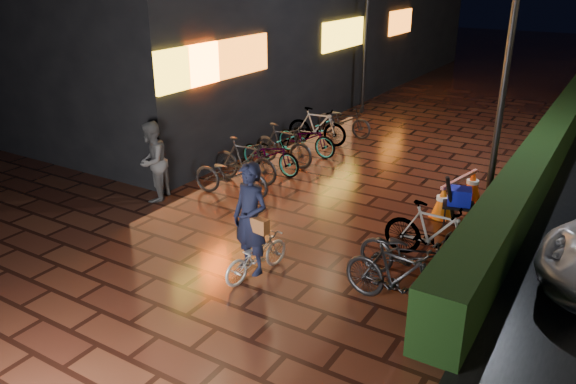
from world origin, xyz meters
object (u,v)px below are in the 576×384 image
Objects in this scene: bystander_person at (152,161)px; cyclist at (253,236)px; cart_assembly at (458,199)px; traffic_barrier at (458,193)px.

bystander_person is 3.94m from cyclist.
cyclist reaches higher than cart_assembly.
traffic_barrier is at bearing 65.95° from cyclist.
bystander_person is 6.34m from traffic_barrier.
traffic_barrier is (1.98, 4.44, -0.38)m from cyclist.
bystander_person reaches higher than cart_assembly.
cyclist is 4.21m from cart_assembly.
traffic_barrier is 1.52× the size of cart_assembly.
traffic_barrier is at bearing 104.73° from cart_assembly.
cyclist is 1.77× the size of cart_assembly.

